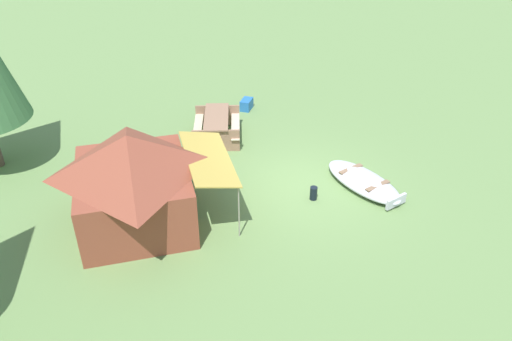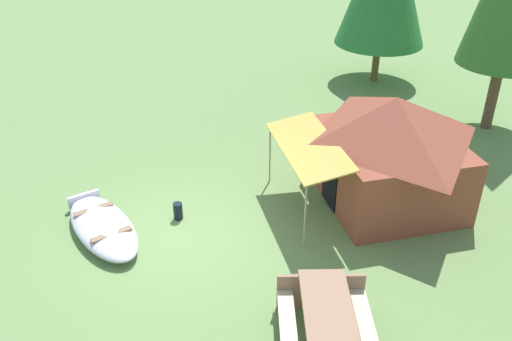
% 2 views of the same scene
% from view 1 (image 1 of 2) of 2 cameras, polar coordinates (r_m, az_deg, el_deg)
% --- Properties ---
extents(ground_plane, '(80.00, 80.00, 0.00)m').
position_cam_1_polar(ground_plane, '(14.12, 5.06, -1.85)').
color(ground_plane, '#67884D').
extents(beached_rowboat, '(2.72, 1.52, 0.36)m').
position_cam_1_polar(beached_rowboat, '(14.27, 11.97, -1.20)').
color(beached_rowboat, silver).
rests_on(beached_rowboat, ground_plane).
extents(canvas_cabin_tent, '(3.67, 4.22, 2.40)m').
position_cam_1_polar(canvas_cabin_tent, '(12.50, -13.62, -0.84)').
color(canvas_cabin_tent, brown).
rests_on(canvas_cabin_tent, ground_plane).
extents(picnic_table, '(2.37, 2.09, 0.76)m').
position_cam_1_polar(picnic_table, '(16.37, -4.43, 5.20)').
color(picnic_table, '#946C54').
rests_on(picnic_table, ground_plane).
extents(cooler_box, '(0.65, 0.63, 0.37)m').
position_cam_1_polar(cooler_box, '(18.39, -1.06, 7.42)').
color(cooler_box, blue).
rests_on(cooler_box, ground_plane).
extents(fuel_can, '(0.25, 0.25, 0.37)m').
position_cam_1_polar(fuel_can, '(13.57, 6.46, -2.54)').
color(fuel_can, black).
rests_on(fuel_can, ground_plane).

